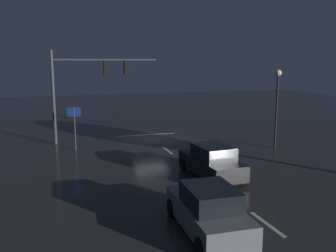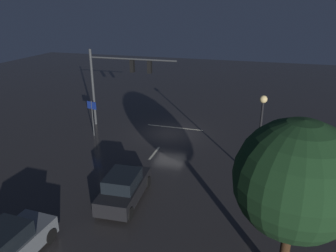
{
  "view_description": "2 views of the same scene",
  "coord_description": "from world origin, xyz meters",
  "px_view_note": "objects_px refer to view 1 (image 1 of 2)",
  "views": [
    {
      "loc": [
        7.37,
        26.88,
        5.88
      ],
      "look_at": [
        -0.63,
        2.29,
        1.33
      ],
      "focal_mm": 39.19,
      "sensor_mm": 36.0,
      "label": 1
    },
    {
      "loc": [
        -7.16,
        24.32,
        10.15
      ],
      "look_at": [
        -0.51,
        2.27,
        1.54
      ],
      "focal_mm": 34.81,
      "sensor_mm": 36.0,
      "label": 2
    }
  ],
  "objects_px": {
    "traffic_signal_assembly": "(88,79)",
    "street_lamp_left_kerb": "(277,94)",
    "car_distant": "(208,211)",
    "route_sign": "(74,119)",
    "car_approaching": "(212,162)"
  },
  "relations": [
    {
      "from": "traffic_signal_assembly",
      "to": "car_approaching",
      "type": "xyz_separation_m",
      "value": [
        -5.07,
        10.55,
        -3.85
      ]
    },
    {
      "from": "street_lamp_left_kerb",
      "to": "route_sign",
      "type": "bearing_deg",
      "value": -15.09
    },
    {
      "from": "car_approaching",
      "to": "street_lamp_left_kerb",
      "type": "height_order",
      "value": "street_lamp_left_kerb"
    },
    {
      "from": "traffic_signal_assembly",
      "to": "car_distant",
      "type": "relative_size",
      "value": 1.73
    },
    {
      "from": "traffic_signal_assembly",
      "to": "car_approaching",
      "type": "bearing_deg",
      "value": 115.65
    },
    {
      "from": "traffic_signal_assembly",
      "to": "route_sign",
      "type": "distance_m",
      "value": 3.78
    },
    {
      "from": "traffic_signal_assembly",
      "to": "route_sign",
      "type": "relative_size",
      "value": 2.58
    },
    {
      "from": "car_distant",
      "to": "route_sign",
      "type": "xyz_separation_m",
      "value": [
        3.53,
        -13.68,
        1.34
      ]
    },
    {
      "from": "traffic_signal_assembly",
      "to": "street_lamp_left_kerb",
      "type": "height_order",
      "value": "traffic_signal_assembly"
    },
    {
      "from": "route_sign",
      "to": "car_approaching",
      "type": "bearing_deg",
      "value": 128.11
    },
    {
      "from": "car_distant",
      "to": "street_lamp_left_kerb",
      "type": "distance_m",
      "value": 14.24
    },
    {
      "from": "car_distant",
      "to": "street_lamp_left_kerb",
      "type": "bearing_deg",
      "value": -133.25
    },
    {
      "from": "traffic_signal_assembly",
      "to": "car_approaching",
      "type": "relative_size",
      "value": 1.71
    },
    {
      "from": "street_lamp_left_kerb",
      "to": "route_sign",
      "type": "relative_size",
      "value": 1.81
    },
    {
      "from": "car_approaching",
      "to": "route_sign",
      "type": "relative_size",
      "value": 1.5
    }
  ]
}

